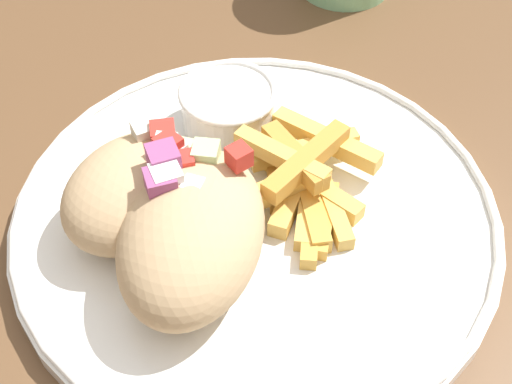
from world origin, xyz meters
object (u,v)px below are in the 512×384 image
object	(u,v)px
plate	(256,216)
pita_sandwich_near	(192,232)
pita_sandwich_far	(137,189)
sauce_ramekin	(229,107)
fries_pile	(302,180)

from	to	relation	value
plate	pita_sandwich_near	distance (m)	0.07
pita_sandwich_far	sauce_ramekin	size ratio (longest dim) A/B	1.68
pita_sandwich_far	fries_pile	world-z (taller)	pita_sandwich_far
plate	pita_sandwich_far	xyz separation A→B (m)	(-0.06, 0.04, 0.03)
pita_sandwich_near	sauce_ramekin	bearing A→B (deg)	1.36
pita_sandwich_near	pita_sandwich_far	distance (m)	0.05
pita_sandwich_far	fries_pile	size ratio (longest dim) A/B	0.98
plate	sauce_ramekin	world-z (taller)	sauce_ramekin
pita_sandwich_far	sauce_ramekin	distance (m)	0.10
pita_sandwich_near	pita_sandwich_far	world-z (taller)	same
pita_sandwich_near	pita_sandwich_far	xyz separation A→B (m)	(-0.00, 0.05, -0.00)
plate	pita_sandwich_far	distance (m)	0.08
plate	fries_pile	bearing A→B (deg)	-11.26
pita_sandwich_far	sauce_ramekin	bearing A→B (deg)	3.54
fries_pile	plate	bearing A→B (deg)	168.74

